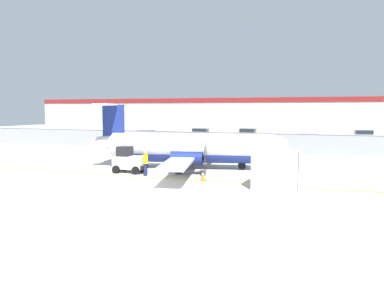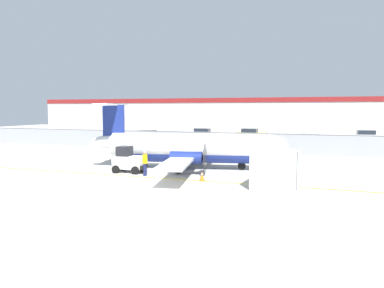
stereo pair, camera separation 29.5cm
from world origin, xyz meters
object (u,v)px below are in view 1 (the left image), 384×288
at_px(traffic_cone_near_left, 140,163).
at_px(parked_car_1, 201,134).
at_px(cargo_container, 276,170).
at_px(parked_car_4, 363,136).
at_px(baggage_tug, 129,161).
at_px(traffic_cone_far_left, 256,173).
at_px(parked_car_3, 307,141).
at_px(parked_car_0, 145,136).
at_px(ground_crew_worker, 146,162).
at_px(commuter_airplane, 191,148).
at_px(traffic_cone_near_right, 203,176).
at_px(parked_car_2, 249,134).

distance_m(traffic_cone_near_left, parked_car_1, 26.90).
relative_size(cargo_container, parked_car_4, 0.60).
bearing_deg(baggage_tug, traffic_cone_far_left, 1.92).
bearing_deg(parked_car_3, baggage_tug, 60.97).
bearing_deg(parked_car_0, ground_crew_worker, 111.43).
bearing_deg(commuter_airplane, ground_crew_worker, -128.55).
bearing_deg(traffic_cone_near_left, parked_car_4, 57.48).
xyz_separation_m(ground_crew_worker, parked_car_4, (16.66, 32.53, -0.06)).
height_order(commuter_airplane, parked_car_1, commuter_airplane).
relative_size(traffic_cone_near_right, parked_car_4, 0.15).
xyz_separation_m(baggage_tug, parked_car_0, (-9.56, 22.17, 0.04)).
xyz_separation_m(commuter_airplane, traffic_cone_far_left, (5.27, -2.30, -1.29)).
bearing_deg(parked_car_4, traffic_cone_near_right, 65.58).
bearing_deg(parked_car_3, parked_car_1, -27.70).
height_order(cargo_container, parked_car_4, cargo_container).
xyz_separation_m(traffic_cone_far_left, parked_car_2, (-5.93, 30.19, 0.58)).
xyz_separation_m(ground_crew_worker, traffic_cone_near_left, (-2.02, 3.23, -0.64)).
bearing_deg(parked_car_4, parked_car_2, -0.72).
distance_m(ground_crew_worker, parked_car_4, 36.55).
relative_size(parked_car_2, parked_car_4, 1.00).
bearing_deg(parked_car_3, commuter_airplane, 66.21).
distance_m(commuter_airplane, parked_car_1, 27.11).
bearing_deg(traffic_cone_far_left, parked_car_4, 73.08).
distance_m(commuter_airplane, ground_crew_worker, 4.35).
bearing_deg(commuter_airplane, traffic_cone_near_left, 177.16).
bearing_deg(parked_car_2, parked_car_1, -161.31).
xyz_separation_m(baggage_tug, parked_car_2, (3.03, 30.88, 0.04)).
bearing_deg(parked_car_0, baggage_tug, 108.61).
relative_size(traffic_cone_near_right, parked_car_2, 0.15).
xyz_separation_m(cargo_container, parked_car_3, (1.00, 23.43, -0.21)).
bearing_deg(baggage_tug, parked_car_3, 58.95).
bearing_deg(ground_crew_worker, commuter_airplane, 58.83).
relative_size(traffic_cone_near_right, parked_car_0, 0.15).
bearing_deg(parked_car_4, parked_car_1, 3.04).
bearing_deg(parked_car_4, ground_crew_worker, 59.14).
relative_size(cargo_container, traffic_cone_near_left, 4.03).
distance_m(traffic_cone_near_right, parked_car_2, 32.32).
bearing_deg(traffic_cone_near_left, baggage_tug, -83.06).
xyz_separation_m(ground_crew_worker, parked_car_3, (9.82, 22.06, -0.06)).
relative_size(traffic_cone_near_left, parked_car_3, 0.15).
xyz_separation_m(commuter_airplane, ground_crew_worker, (-1.96, -3.83, -0.65)).
bearing_deg(ground_crew_worker, parked_car_0, 112.10).
relative_size(commuter_airplane, baggage_tug, 6.73).
distance_m(commuter_airplane, parked_car_0, 23.33).
height_order(cargo_container, traffic_cone_near_right, cargo_container).
bearing_deg(parked_car_2, commuter_airplane, -85.04).
bearing_deg(traffic_cone_near_right, commuter_airplane, 117.58).
height_order(parked_car_1, parked_car_2, same).
xyz_separation_m(parked_car_0, parked_car_2, (12.59, 8.71, 0.00)).
xyz_separation_m(traffic_cone_near_right, parked_car_0, (-15.50, 23.47, 0.58)).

